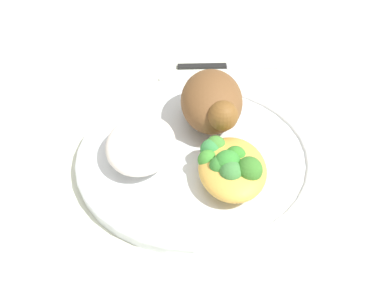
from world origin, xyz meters
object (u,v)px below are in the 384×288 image
(fork, at_px, (208,78))
(knife, at_px, (224,65))
(roasted_chicken, at_px, (210,102))
(mac_cheese_with_broccoli, at_px, (228,166))
(rice_pile, at_px, (139,144))
(plate, at_px, (192,155))

(fork, relative_size, knife, 0.75)
(roasted_chicken, bearing_deg, mac_cheese_with_broccoli, 9.69)
(fork, bearing_deg, rice_pile, -24.26)
(roasted_chicken, relative_size, fork, 0.87)
(mac_cheese_with_broccoli, height_order, knife, mac_cheese_with_broccoli)
(mac_cheese_with_broccoli, height_order, fork, mac_cheese_with_broccoli)
(roasted_chicken, relative_size, knife, 0.65)
(rice_pile, distance_m, fork, 0.21)
(rice_pile, height_order, knife, rice_pile)
(mac_cheese_with_broccoli, relative_size, fork, 0.71)
(mac_cheese_with_broccoli, bearing_deg, roasted_chicken, -170.31)
(roasted_chicken, xyz_separation_m, mac_cheese_with_broccoli, (0.10, 0.02, -0.01))
(roasted_chicken, bearing_deg, plate, -22.40)
(roasted_chicken, height_order, knife, roasted_chicken)
(roasted_chicken, bearing_deg, rice_pile, -53.45)
(mac_cheese_with_broccoli, relative_size, knife, 0.53)
(mac_cheese_with_broccoli, distance_m, fork, 0.23)
(roasted_chicken, xyz_separation_m, rice_pile, (0.06, -0.09, -0.02))
(mac_cheese_with_broccoli, bearing_deg, plate, -138.85)
(fork, bearing_deg, knife, 143.56)
(roasted_chicken, xyz_separation_m, fork, (-0.13, 0.00, -0.05))
(plate, relative_size, fork, 2.03)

